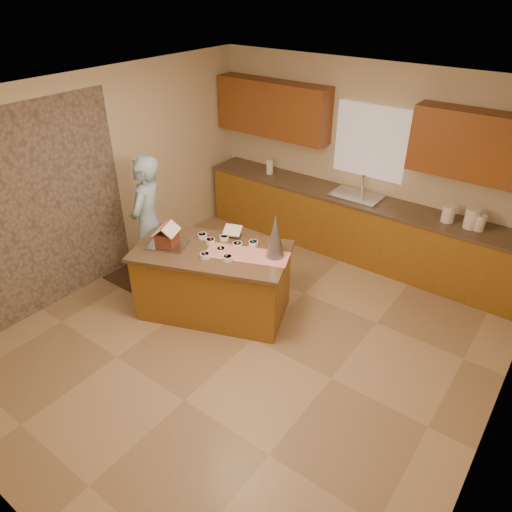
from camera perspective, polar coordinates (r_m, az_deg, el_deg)
name	(u,v)px	position (r m, az deg, el deg)	size (l,w,h in m)	color
floor	(253,339)	(5.57, -0.41, -10.01)	(5.50, 5.50, 0.00)	tan
ceiling	(252,102)	(4.30, -0.54, 18.13)	(5.50, 5.50, 0.00)	silver
wall_back	(369,162)	(6.99, 13.48, 10.97)	(5.50, 5.50, 0.00)	beige
wall_left	(97,181)	(6.47, -18.65, 8.52)	(5.50, 5.50, 0.00)	beige
stone_accent	(43,211)	(6.12, -24.29, 5.00)	(2.50, 2.50, 0.00)	gray
window_curtain	(371,142)	(6.87, 13.68, 13.25)	(1.05, 0.03, 1.00)	white
back_counter_base	(353,227)	(7.10, 11.57, 3.46)	(4.80, 0.60, 0.88)	#9F6720
back_counter_top	(356,198)	(6.90, 11.97, 6.83)	(4.85, 0.63, 0.04)	brown
upper_cabinet_left	(273,109)	(7.40, 2.01, 17.35)	(1.85, 0.35, 0.80)	brown
upper_cabinet_right	(492,149)	(6.25, 26.55, 11.51)	(1.85, 0.35, 0.80)	brown
sink	(356,199)	(6.91, 11.96, 6.76)	(0.70, 0.45, 0.12)	silver
faucet	(363,184)	(6.99, 12.77, 8.50)	(0.03, 0.03, 0.28)	silver
island_base	(213,282)	(5.78, -5.18, -3.18)	(1.73, 0.86, 0.85)	#9F6720
island_top	(211,251)	(5.54, -5.39, 0.59)	(1.81, 0.94, 0.04)	brown
table_runner	(247,254)	(5.41, -1.09, 0.19)	(0.96, 0.35, 0.01)	#B4180C
baking_tray	(168,245)	(5.67, -10.60, 1.33)	(0.44, 0.33, 0.02)	silver
cookbook	(232,230)	(5.74, -2.86, 3.10)	(0.21, 0.02, 0.17)	white
tinsel_tree	(275,236)	(5.25, 2.36, 2.43)	(0.21, 0.21, 0.53)	#ABADB8
rug	(153,279)	(6.70, -12.28, -2.77)	(1.21, 0.79, 0.01)	black
boy	(148,223)	(6.22, -12.88, 3.93)	(0.65, 0.43, 1.78)	#8DB3C9
canister_a	(448,214)	(6.49, 22.19, 4.75)	(0.16, 0.16, 0.22)	white
canister_b	(472,218)	(6.43, 24.60, 4.15)	(0.18, 0.18, 0.25)	white
canister_c	(480,223)	(6.43, 25.38, 3.65)	(0.14, 0.14, 0.20)	white
paper_towel	(270,167)	(7.53, 1.67, 10.74)	(0.11, 0.11, 0.24)	white
gingerbread_house	(167,237)	(5.62, -10.71, 2.33)	(0.34, 0.35, 0.27)	#5C2C18
candy_bowls	(223,246)	(5.55, -4.05, 1.26)	(0.72, 0.66, 0.05)	gold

